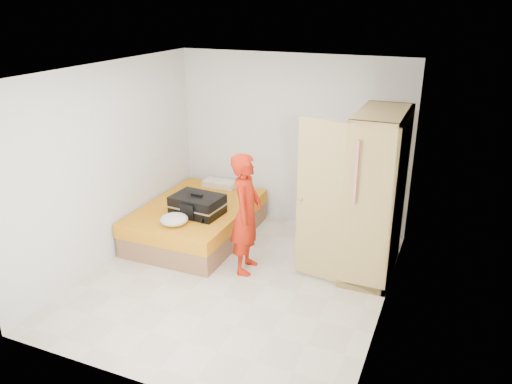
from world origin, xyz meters
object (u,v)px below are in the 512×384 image
at_px(bed, 197,221).
at_px(wardrobe, 371,199).
at_px(suitcase, 197,205).
at_px(round_cushion, 174,219).
at_px(person, 246,214).

distance_m(bed, wardrobe, 2.61).
height_order(bed, suitcase, suitcase).
xyz_separation_m(wardrobe, suitcase, (-2.34, -0.24, -0.36)).
xyz_separation_m(wardrobe, round_cushion, (-2.46, -0.67, -0.43)).
height_order(bed, round_cushion, round_cushion).
xyz_separation_m(person, suitcase, (-0.90, 0.34, -0.16)).
height_order(person, suitcase, person).
relative_size(wardrobe, suitcase, 2.86).
bearing_deg(bed, wardrobe, -0.20).
bearing_deg(suitcase, round_cushion, -101.01).
xyz_separation_m(bed, suitcase, (0.16, -0.25, 0.38)).
relative_size(person, suitcase, 2.15).
height_order(bed, wardrobe, wardrobe).
bearing_deg(person, bed, 52.63).
distance_m(wardrobe, suitcase, 2.38).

